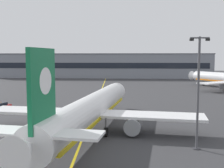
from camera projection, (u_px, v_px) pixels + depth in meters
taxiway_centreline at (93, 111)px, 56.63m from camera, size 10.17×179.75×0.01m
airliner_foreground at (91, 109)px, 40.12m from camera, size 32.35×41.46×11.65m
apron_lamp_post at (198, 91)px, 32.42m from camera, size 2.24×0.90×13.19m
service_car_second at (1, 107)px, 56.72m from camera, size 2.97×4.54×1.79m
safety_cone_by_nose_gear at (102, 109)px, 57.28m from camera, size 0.44×0.44×0.55m
terminal_building at (101, 66)px, 145.99m from camera, size 113.87×12.40×12.63m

